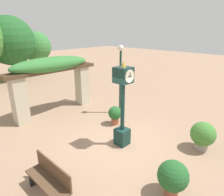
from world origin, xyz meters
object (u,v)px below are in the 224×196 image
Objects in this scene: lamp_post at (120,70)px; park_bench at (49,180)px; potted_plant_near_right at (173,177)px; potted_plant_far_left at (203,135)px; potted_plant_near_left at (115,114)px; pedestal_clock at (123,104)px.

park_bench is at bearing -157.12° from lamp_post.
potted_plant_far_left is (2.57, 0.23, 0.01)m from potted_plant_near_right.
potted_plant_far_left is at bearing -79.39° from potted_plant_near_left.
lamp_post is (3.02, 4.39, 1.60)m from potted_plant_near_right.
potted_plant_far_left is 5.07m from park_bench.
lamp_post reaches higher than potted_plant_near_left.
potted_plant_far_left is (0.65, -3.48, 0.08)m from potted_plant_near_left.
pedestal_clock reaches higher than potted_plant_near_left.
potted_plant_near_right is 0.95× the size of potted_plant_far_left.
potted_plant_near_right is (-1.92, -3.70, 0.07)m from potted_plant_near_left.
pedestal_clock reaches higher than potted_plant_far_left.
lamp_post is at bearing 31.82° from potted_plant_near_left.
pedestal_clock is at bearing 93.85° from park_bench.
potted_plant_near_left is 4.17m from potted_plant_near_right.
potted_plant_far_left reaches higher than park_bench.
potted_plant_near_left is 0.25× the size of lamp_post.
pedestal_clock is 2.94m from potted_plant_far_left.
potted_plant_near_right reaches higher than potted_plant_near_left.
potted_plant_near_left is 0.86× the size of potted_plant_near_right.
pedestal_clock reaches higher than park_bench.
potted_plant_near_right is 2.58m from potted_plant_far_left.
potted_plant_near_right is at bearing -117.40° from potted_plant_near_left.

